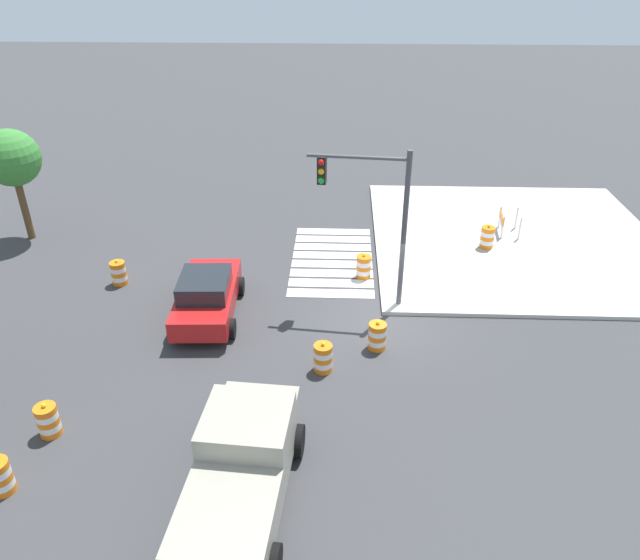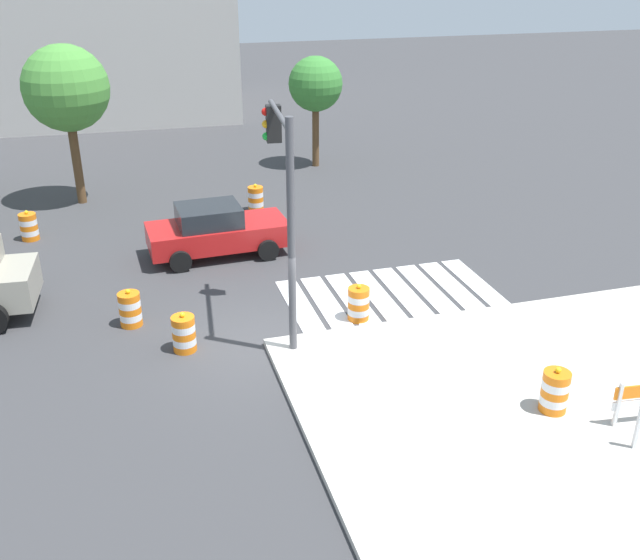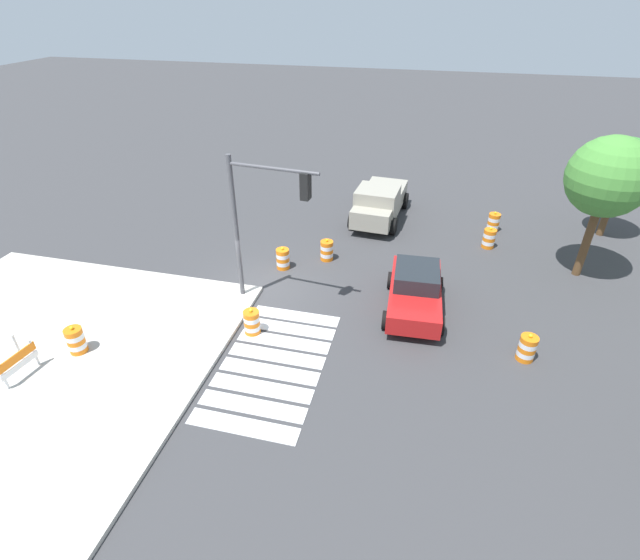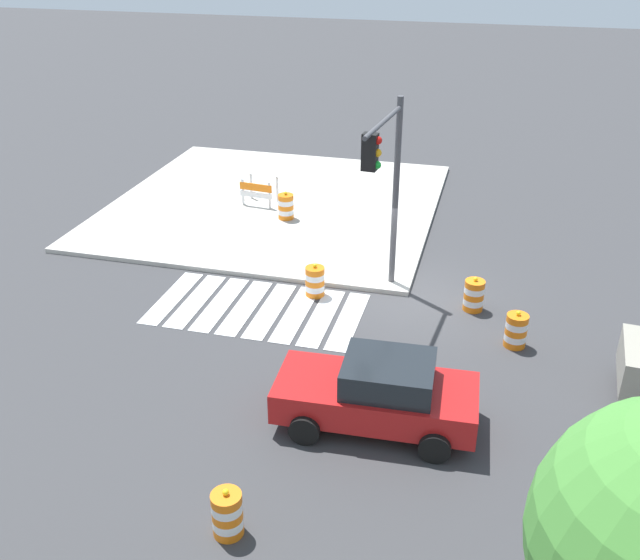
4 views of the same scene
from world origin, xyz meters
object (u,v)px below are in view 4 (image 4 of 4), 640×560
sports_car (379,393)px  construction_barricade (258,191)px  traffic_barrel_lane_center (516,330)px  traffic_barrel_median_near (315,281)px  traffic_light_pole (387,172)px  traffic_barrel_on_sidewalk (286,207)px  traffic_barrel_median_far (227,514)px  traffic_barrel_crosswalk_end (474,295)px

sports_car → construction_barricade: (6.72, -11.51, -0.09)m
sports_car → construction_barricade: bearing=-59.7°
traffic_barrel_lane_center → construction_barricade: 12.15m
sports_car → traffic_barrel_median_near: 6.09m
traffic_light_pole → traffic_barrel_median_near: bearing=1.5°
traffic_barrel_lane_center → traffic_barrel_on_sidewalk: bearing=-38.5°
traffic_barrel_median_far → traffic_light_pole: size_ratio=0.19×
traffic_barrel_median_near → traffic_barrel_lane_center: bearing=166.7°
traffic_barrel_median_far → traffic_light_pole: (-1.11, -9.16, 3.46)m
traffic_barrel_crosswalk_end → traffic_light_pole: traffic_light_pole is taller
traffic_barrel_lane_center → traffic_light_pole: bearing=-20.4°
sports_car → traffic_barrel_median_far: sports_car is taller
traffic_barrel_crosswalk_end → traffic_barrel_median_far: bearing=68.7°
traffic_barrel_lane_center → sports_car: bearing=54.8°
sports_car → traffic_barrel_on_sidewalk: (5.31, -10.49, -0.21)m
traffic_barrel_lane_center → construction_barricade: size_ratio=0.78×
traffic_barrel_on_sidewalk → construction_barricade: bearing=-35.9°
sports_car → traffic_barrel_on_sidewalk: bearing=-63.1°
traffic_barrel_lane_center → traffic_barrel_on_sidewalk: 10.40m
traffic_barrel_median_far → traffic_barrel_lane_center: (-4.85, -7.77, 0.00)m
traffic_barrel_crosswalk_end → traffic_light_pole: size_ratio=0.19×
sports_car → traffic_barrel_median_near: size_ratio=4.30×
sports_car → traffic_light_pole: 6.30m
sports_car → traffic_barrel_lane_center: sports_car is taller
traffic_barrel_crosswalk_end → traffic_light_pole: 4.31m
sports_car → traffic_barrel_on_sidewalk: sports_car is taller
sports_car → traffic_barrel_crosswalk_end: size_ratio=4.30×
traffic_barrel_median_near → sports_car: bearing=118.0°
traffic_barrel_crosswalk_end → traffic_barrel_lane_center: size_ratio=1.00×
traffic_barrel_crosswalk_end → traffic_barrel_on_sidewalk: (6.97, -4.81, 0.15)m
traffic_barrel_crosswalk_end → traffic_barrel_median_near: same height
traffic_barrel_median_far → traffic_barrel_on_sidewalk: 14.61m
sports_car → traffic_barrel_lane_center: bearing=-125.2°
traffic_barrel_on_sidewalk → traffic_barrel_median_far: bearing=103.0°
traffic_barrel_on_sidewalk → traffic_barrel_lane_center: bearing=141.5°
traffic_barrel_median_far → traffic_barrel_lane_center: size_ratio=1.00×
traffic_barrel_lane_center → traffic_barrel_median_near: bearing=-13.3°
sports_car → traffic_barrel_crosswalk_end: sports_car is taller
traffic_barrel_median_far → traffic_light_pole: traffic_light_pole is taller
traffic_barrel_median_far → sports_car: bearing=-118.3°
sports_car → traffic_light_pole: size_ratio=0.80×
traffic_barrel_median_near → traffic_light_pole: traffic_light_pole is taller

